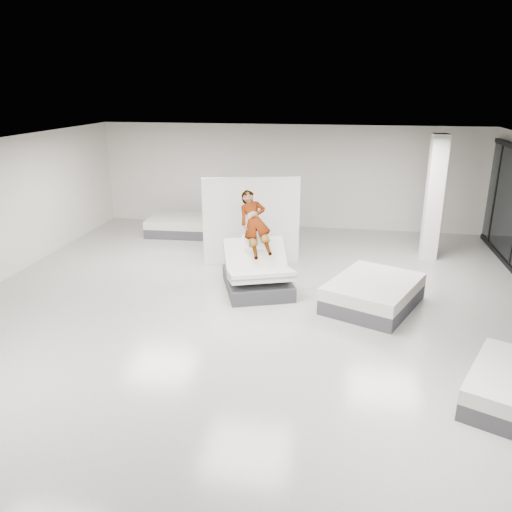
{
  "coord_description": "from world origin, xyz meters",
  "views": [
    {
      "loc": [
        1.71,
        -8.56,
        4.3
      ],
      "look_at": [
        0.03,
        0.96,
        1.0
      ],
      "focal_mm": 35.0,
      "sensor_mm": 36.0,
      "label": 1
    }
  ],
  "objects_px": {
    "hero_bed": "(257,275)",
    "person": "(255,235)",
    "divider_panel": "(251,221)",
    "flat_bed_left_far": "(181,225)",
    "flat_bed_right_far": "(373,293)",
    "column": "(434,198)",
    "remote": "(268,248)"
  },
  "relations": [
    {
      "from": "person",
      "to": "divider_panel",
      "type": "height_order",
      "value": "divider_panel"
    },
    {
      "from": "remote",
      "to": "flat_bed_left_far",
      "type": "xyz_separation_m",
      "value": [
        -3.29,
        3.92,
        -0.72
      ]
    },
    {
      "from": "hero_bed",
      "to": "remote",
      "type": "distance_m",
      "value": 0.67
    },
    {
      "from": "person",
      "to": "divider_panel",
      "type": "xyz_separation_m",
      "value": [
        -0.35,
        1.44,
        -0.07
      ]
    },
    {
      "from": "hero_bed",
      "to": "flat_bed_left_far",
      "type": "relative_size",
      "value": 1.11
    },
    {
      "from": "hero_bed",
      "to": "person",
      "type": "relative_size",
      "value": 1.3
    },
    {
      "from": "remote",
      "to": "flat_bed_right_far",
      "type": "relative_size",
      "value": 0.06
    },
    {
      "from": "divider_panel",
      "to": "flat_bed_right_far",
      "type": "height_order",
      "value": "divider_panel"
    },
    {
      "from": "flat_bed_right_far",
      "to": "flat_bed_left_far",
      "type": "height_order",
      "value": "flat_bed_right_far"
    },
    {
      "from": "person",
      "to": "flat_bed_left_far",
      "type": "height_order",
      "value": "person"
    },
    {
      "from": "column",
      "to": "flat_bed_right_far",
      "type": "bearing_deg",
      "value": -114.8
    },
    {
      "from": "flat_bed_right_far",
      "to": "flat_bed_left_far",
      "type": "relative_size",
      "value": 1.27
    },
    {
      "from": "divider_panel",
      "to": "hero_bed",
      "type": "bearing_deg",
      "value": -92.07
    },
    {
      "from": "hero_bed",
      "to": "remote",
      "type": "relative_size",
      "value": 15.39
    },
    {
      "from": "flat_bed_left_far",
      "to": "column",
      "type": "xyz_separation_m",
      "value": [
        7.12,
        -1.05,
        1.34
      ]
    },
    {
      "from": "person",
      "to": "column",
      "type": "distance_m",
      "value": 4.94
    },
    {
      "from": "hero_bed",
      "to": "flat_bed_right_far",
      "type": "xyz_separation_m",
      "value": [
        2.49,
        -0.45,
        -0.07
      ]
    },
    {
      "from": "hero_bed",
      "to": "divider_panel",
      "type": "bearing_deg",
      "value": 104.69
    },
    {
      "from": "column",
      "to": "person",
      "type": "bearing_deg",
      "value": -147.79
    },
    {
      "from": "hero_bed",
      "to": "person",
      "type": "height_order",
      "value": "person"
    },
    {
      "from": "flat_bed_right_far",
      "to": "divider_panel",
      "type": "bearing_deg",
      "value": 143.36
    },
    {
      "from": "person",
      "to": "flat_bed_left_far",
      "type": "xyz_separation_m",
      "value": [
        -2.96,
        3.67,
        -0.91
      ]
    },
    {
      "from": "person",
      "to": "column",
      "type": "relative_size",
      "value": 0.52
    },
    {
      "from": "flat_bed_left_far",
      "to": "remote",
      "type": "bearing_deg",
      "value": -50.04
    },
    {
      "from": "flat_bed_left_far",
      "to": "column",
      "type": "height_order",
      "value": "column"
    },
    {
      "from": "divider_panel",
      "to": "column",
      "type": "height_order",
      "value": "column"
    },
    {
      "from": "divider_panel",
      "to": "flat_bed_left_far",
      "type": "bearing_deg",
      "value": 122.77
    },
    {
      "from": "flat_bed_right_far",
      "to": "column",
      "type": "distance_m",
      "value": 3.95
    },
    {
      "from": "divider_panel",
      "to": "flat_bed_left_far",
      "type": "distance_m",
      "value": 3.54
    },
    {
      "from": "remote",
      "to": "divider_panel",
      "type": "bearing_deg",
      "value": 91.76
    },
    {
      "from": "hero_bed",
      "to": "person",
      "type": "bearing_deg",
      "value": 109.91
    },
    {
      "from": "flat_bed_left_far",
      "to": "hero_bed",
      "type": "bearing_deg",
      "value": -52.29
    }
  ]
}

